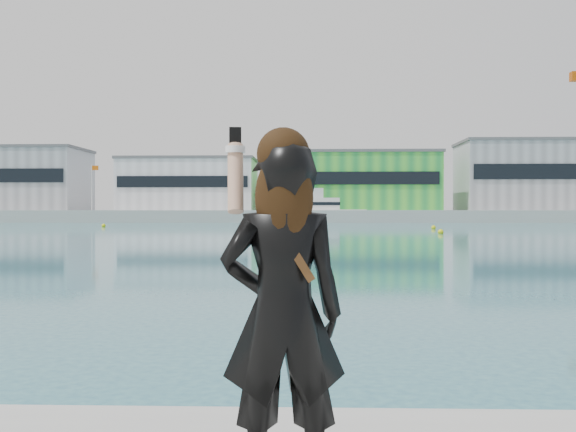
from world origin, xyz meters
The scene contains 12 objects.
far_quay centered at (0.00, 130.00, 1.00)m, with size 320.00×40.00×2.00m, color #9E9E99.
warehouse_grey_left centered at (-55.00, 127.98, 7.76)m, with size 26.52×16.36×11.50m.
warehouse_white centered at (-22.00, 127.98, 6.76)m, with size 24.48×15.35×9.50m.
warehouse_green centered at (8.00, 127.98, 7.26)m, with size 30.60×16.36×10.50m.
warehouse_grey_right centered at (40.00, 127.98, 8.26)m, with size 25.50×15.35×12.50m.
flagpole_left centered at (-37.91, 121.00, 6.54)m, with size 1.28×0.16×8.00m.
flagpole_right centered at (22.09, 121.00, 6.54)m, with size 1.28×0.16×8.00m.
motor_yacht centered at (0.96, 114.80, 2.07)m, with size 15.98×5.18×7.36m.
buoy_near centered at (13.74, 74.82, 0.00)m, with size 0.50×0.50×0.50m, color #D7D20B.
buoy_far centered at (-24.68, 82.68, 0.00)m, with size 0.50×0.50×0.50m, color #D7D20B.
buoy_extra centered at (11.79, 59.38, 0.00)m, with size 0.50×0.50×0.50m, color #D7D20B.
woman centered at (0.54, -0.36, 1.66)m, with size 0.63×0.46×1.71m.
Camera 1 is at (0.68, -3.74, 2.10)m, focal length 45.00 mm.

